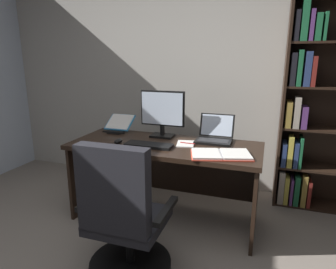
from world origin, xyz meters
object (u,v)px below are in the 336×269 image
(bookshelf, at_px, (316,111))
(office_chair, at_px, (123,222))
(keyboard, at_px, (149,145))
(computer_mouse, at_px, (118,141))
(desk, at_px, (167,162))
(monitor, at_px, (162,114))
(open_binder, at_px, (221,154))
(pen, at_px, (188,143))
(notepad, at_px, (185,144))
(reading_stand_with_book, at_px, (119,124))
(laptop, at_px, (215,136))

(bookshelf, xyz_separation_m, office_chair, (-1.31, -1.57, -0.57))
(keyboard, relative_size, computer_mouse, 4.04)
(desk, xyz_separation_m, monitor, (-0.10, 0.15, 0.43))
(office_chair, height_order, open_binder, office_chair)
(monitor, distance_m, keyboard, 0.41)
(office_chair, xyz_separation_m, keyboard, (-0.10, 0.70, 0.34))
(pen, bearing_deg, notepad, 180.00)
(desk, bearing_deg, pen, -10.71)
(monitor, relative_size, open_binder, 0.85)
(bookshelf, bearing_deg, office_chair, -129.78)
(office_chair, relative_size, reading_stand_with_book, 3.60)
(office_chair, xyz_separation_m, monitor, (-0.10, 1.05, 0.55))
(keyboard, bearing_deg, open_binder, -4.48)
(desk, distance_m, keyboard, 0.31)
(desk, bearing_deg, keyboard, -117.22)
(monitor, height_order, reading_stand_with_book, monitor)
(laptop, xyz_separation_m, reading_stand_with_book, (-1.02, 0.05, 0.03))
(laptop, relative_size, open_binder, 0.61)
(bookshelf, height_order, computer_mouse, bookshelf)
(bookshelf, bearing_deg, computer_mouse, -152.81)
(laptop, relative_size, pen, 2.32)
(desk, distance_m, bookshelf, 1.53)
(bookshelf, bearing_deg, open_binder, -129.62)
(laptop, distance_m, computer_mouse, 0.89)
(open_binder, relative_size, notepad, 2.52)
(laptop, height_order, pen, laptop)
(reading_stand_with_book, bearing_deg, office_chair, -61.40)
(reading_stand_with_book, height_order, pen, reading_stand_with_book)
(computer_mouse, bearing_deg, open_binder, -3.05)
(monitor, relative_size, notepad, 2.14)
(desk, xyz_separation_m, laptop, (0.41, 0.16, 0.25))
(monitor, bearing_deg, open_binder, -32.20)
(computer_mouse, relative_size, pen, 0.74)
(keyboard, bearing_deg, laptop, 34.89)
(bookshelf, relative_size, open_binder, 3.88)
(open_binder, bearing_deg, keyboard, 158.95)
(keyboard, distance_m, pen, 0.35)
(keyboard, xyz_separation_m, pen, (0.31, 0.16, 0.00))
(notepad, bearing_deg, open_binder, -31.28)
(keyboard, relative_size, open_binder, 0.79)
(computer_mouse, height_order, pen, computer_mouse)
(pen, bearing_deg, desk, 169.29)
(bookshelf, distance_m, monitor, 1.50)
(computer_mouse, distance_m, notepad, 0.61)
(laptop, relative_size, keyboard, 0.77)
(office_chair, bearing_deg, keyboard, 97.48)
(bookshelf, distance_m, office_chair, 2.12)
(reading_stand_with_book, relative_size, open_binder, 0.52)
(keyboard, height_order, notepad, keyboard)
(reading_stand_with_book, bearing_deg, computer_mouse, -63.28)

